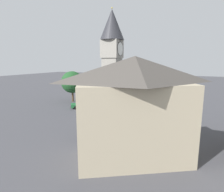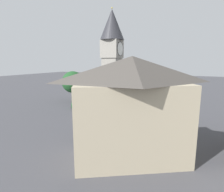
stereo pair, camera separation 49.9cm
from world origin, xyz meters
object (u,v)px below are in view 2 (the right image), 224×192
Objects in this scene: clock_tower at (112,54)px; car_red_corner at (82,104)px; building_shop_left at (131,109)px; road_sign at (128,113)px; tree at (73,82)px; car_silver_kerb at (177,121)px; pedestrian at (132,96)px; car_blue_kerb at (139,114)px.

car_red_corner is (-0.08, 6.71, -9.80)m from clock_tower.
building_shop_left reaches higher than road_sign.
road_sign is (-9.65, -17.36, -2.61)m from tree.
clock_tower is 6.49× the size of road_sign.
clock_tower is 4.19× the size of car_silver_kerb.
building_shop_left is (-18.44, -21.20, 0.42)m from tree.
building_shop_left is (-25.85, -9.51, 3.92)m from pedestrian.
car_blue_kerb is at bearing 83.55° from car_silver_kerb.
pedestrian is at bearing 24.80° from car_blue_kerb.
clock_tower is 15.58m from car_silver_kerb.
car_silver_kerb is 25.13m from tree.
road_sign reaches higher than car_blue_kerb.
pedestrian is at bearing 40.96° from car_silver_kerb.
car_blue_kerb is 1.01× the size of car_red_corner.
clock_tower is 14.99m from pedestrian.
pedestrian is 0.24× the size of tree.
car_blue_kerb is at bearing -108.56° from tree.
building_shop_left is at bearing -147.52° from clock_tower.
clock_tower is at bearing -177.99° from pedestrian.
road_sign is (-3.64, 0.53, 1.14)m from car_blue_kerb.
clock_tower is 17.86m from building_shop_left.
pedestrian is (13.42, 6.20, 0.25)m from car_blue_kerb.
building_shop_left is at bearing -131.96° from car_red_corner.
car_silver_kerb is 0.62× the size of tree.
car_red_corner is 21.67m from building_shop_left.
pedestrian is 27.82m from building_shop_left.
car_silver_kerb is 18.68m from pedestrian.
car_red_corner is at bearing 48.04° from building_shop_left.
building_shop_left reaches higher than car_silver_kerb.
pedestrian is (11.63, -6.30, 0.25)m from car_red_corner.
car_red_corner is at bearing 90.71° from clock_tower.
tree is at bearing 60.95° from road_sign.
car_blue_kerb and car_silver_kerb have the same top height.
clock_tower is at bearing -89.29° from car_red_corner.
building_shop_left is (-14.22, -15.81, 4.17)m from car_red_corner.
car_blue_kerb is 6.08m from car_silver_kerb.
building_shop_left is (-12.43, -3.31, 4.17)m from car_blue_kerb.
tree reaches higher than car_blue_kerb.
pedestrian is at bearing 2.01° from clock_tower.
car_red_corner is 2.53× the size of pedestrian.
car_blue_kerb is at bearing -107.89° from clock_tower.
tree reaches higher than road_sign.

